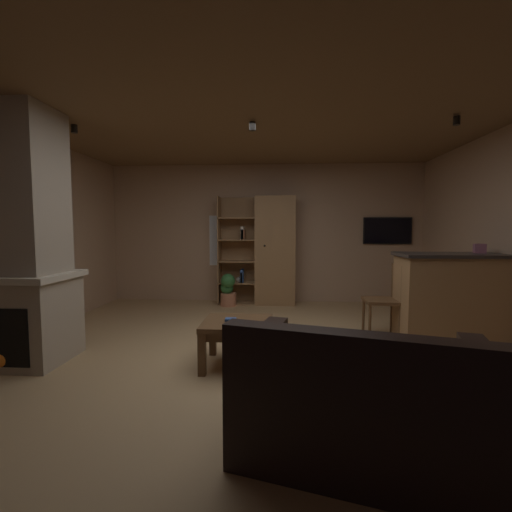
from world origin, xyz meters
TOP-DOWN VIEW (x-y plane):
  - floor at (0.00, 0.00)m, footprint 5.74×6.00m
  - wall_back at (0.00, 3.03)m, footprint 5.86×0.06m
  - ceiling at (0.00, 0.00)m, footprint 5.74×6.00m
  - window_pane_back at (-0.69, 3.00)m, footprint 0.71×0.01m
  - stone_fireplace at (-2.32, -0.21)m, footprint 0.91×0.81m
  - bookshelf_cabinet at (0.10, 2.76)m, footprint 1.38×0.41m
  - kitchen_bar_counter at (2.42, 0.68)m, footprint 1.47×0.62m
  - tissue_box at (2.65, 0.76)m, footprint 0.15×0.15m
  - leather_couch at (0.75, -1.54)m, footprint 1.64×1.25m
  - coffee_table at (-0.15, -0.18)m, footprint 0.68×0.62m
  - table_book_0 at (-0.22, -0.17)m, footprint 0.12×0.09m
  - dining_chair at (1.63, 0.86)m, footprint 0.43×0.43m
  - potted_floor_plant at (-0.63, 2.53)m, footprint 0.28×0.30m
  - wall_mounted_tv at (2.23, 2.97)m, footprint 0.86×0.06m
  - track_light_spot_0 at (-2.03, 0.31)m, footprint 0.07×0.07m
  - track_light_spot_1 at (-0.03, 0.34)m, footprint 0.07×0.07m
  - track_light_spot_2 at (2.09, 0.27)m, footprint 0.07×0.07m

SIDE VIEW (x-z plane):
  - floor at x=0.00m, z-range -0.02..0.00m
  - potted_floor_plant at x=-0.63m, z-range -0.01..0.57m
  - leather_couch at x=0.75m, z-range -0.12..0.72m
  - coffee_table at x=-0.15m, z-range 0.14..0.58m
  - table_book_0 at x=-0.22m, z-range 0.45..0.47m
  - dining_chair at x=1.63m, z-range 0.07..0.99m
  - kitchen_bar_counter at x=2.42m, z-range 0.00..1.07m
  - bookshelf_cabinet at x=0.10m, z-range -0.01..1.93m
  - tissue_box at x=2.65m, z-range 1.07..1.18m
  - window_pane_back at x=-0.69m, z-range 0.67..1.61m
  - stone_fireplace at x=-2.32m, z-range -0.12..2.42m
  - wall_back at x=0.00m, z-range 0.00..2.54m
  - wall_mounted_tv at x=2.23m, z-range 1.09..1.57m
  - track_light_spot_0 at x=-2.03m, z-range 2.43..2.52m
  - track_light_spot_1 at x=-0.03m, z-range 2.43..2.52m
  - track_light_spot_2 at x=2.09m, z-range 2.43..2.52m
  - ceiling at x=0.00m, z-range 2.54..2.56m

